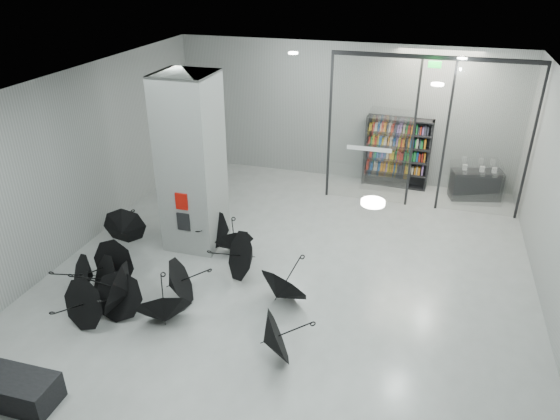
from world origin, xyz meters
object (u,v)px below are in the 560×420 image
(shop_counter, at_px, (476,185))
(bookshelf, at_px, (397,153))
(column, at_px, (192,164))
(umbrella_cluster, at_px, (172,281))
(bench, at_px, (11,388))

(shop_counter, bearing_deg, bookshelf, 159.02)
(column, height_order, umbrella_cluster, column)
(column, distance_m, umbrella_cluster, 2.70)
(umbrella_cluster, bearing_deg, column, 100.98)
(shop_counter, xyz_separation_m, umbrella_cluster, (-6.01, -6.54, -0.10))
(bookshelf, distance_m, shop_counter, 2.34)
(shop_counter, height_order, umbrella_cluster, umbrella_cluster)
(bench, bearing_deg, shop_counter, 53.00)
(bench, height_order, shop_counter, shop_counter)
(bookshelf, height_order, umbrella_cluster, bookshelf)
(bench, distance_m, umbrella_cluster, 3.37)
(bookshelf, relative_size, shop_counter, 1.51)
(umbrella_cluster, bearing_deg, bench, -108.43)
(bookshelf, xyz_separation_m, shop_counter, (2.24, -0.28, -0.62))
(bookshelf, distance_m, umbrella_cluster, 7.83)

